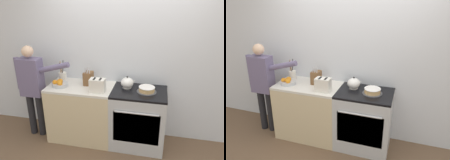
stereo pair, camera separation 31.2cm
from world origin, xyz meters
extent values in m
plane|color=brown|center=(0.00, 0.00, 0.00)|extent=(16.00, 16.00, 0.00)
cube|color=silver|center=(0.00, 0.61, 1.30)|extent=(8.00, 0.04, 2.60)
cube|color=beige|center=(-0.64, 0.30, 0.43)|extent=(0.99, 0.59, 0.86)
cube|color=silver|center=(-0.64, 0.30, 0.87)|extent=(0.99, 0.59, 0.03)
cube|color=#B7BABF|center=(0.25, 0.30, 0.43)|extent=(0.79, 0.59, 0.86)
cube|color=black|center=(0.25, 0.01, 0.45)|extent=(0.64, 0.01, 0.47)
cylinder|color=#B7BABF|center=(0.25, -0.02, 0.70)|extent=(0.59, 0.02, 0.02)
cube|color=black|center=(0.25, 0.30, 0.88)|extent=(0.79, 0.59, 0.03)
cylinder|color=#4C4C51|center=(0.35, 0.29, 0.90)|extent=(0.28, 0.28, 0.01)
cylinder|color=tan|center=(0.35, 0.29, 0.92)|extent=(0.22, 0.22, 0.03)
cylinder|color=tan|center=(0.35, 0.29, 0.95)|extent=(0.22, 0.22, 0.03)
cylinder|color=white|center=(0.35, 0.29, 0.97)|extent=(0.23, 0.23, 0.01)
cylinder|color=white|center=(0.06, 0.39, 0.90)|extent=(0.13, 0.13, 0.01)
ellipsoid|color=white|center=(0.06, 0.39, 0.97)|extent=(0.19, 0.19, 0.16)
cone|color=white|center=(0.14, 0.39, 1.00)|extent=(0.09, 0.04, 0.08)
sphere|color=black|center=(0.06, 0.39, 1.06)|extent=(0.02, 0.02, 0.02)
cube|color=brown|center=(-0.54, 0.39, 0.99)|extent=(0.13, 0.16, 0.20)
cylinder|color=#B2B2B7|center=(-0.58, 0.34, 1.13)|extent=(0.01, 0.04, 0.08)
cylinder|color=#B2B2B7|center=(-0.54, 0.34, 1.14)|extent=(0.01, 0.04, 0.10)
cylinder|color=#B2B2B7|center=(-0.50, 0.34, 1.13)|extent=(0.01, 0.04, 0.09)
cylinder|color=#B2B2B7|center=(-0.58, 0.39, 1.12)|extent=(0.01, 0.03, 0.06)
cylinder|color=#B2B2B7|center=(-0.54, 0.38, 1.13)|extent=(0.01, 0.04, 0.08)
cylinder|color=silver|center=(-0.98, 0.43, 0.97)|extent=(0.12, 0.12, 0.15)
cylinder|color=#A37A51|center=(-0.98, 0.40, 1.06)|extent=(0.04, 0.02, 0.24)
cylinder|color=#A37A51|center=(-1.01, 0.42, 1.08)|extent=(0.02, 0.04, 0.28)
cylinder|color=black|center=(-0.98, 0.40, 1.07)|extent=(0.06, 0.02, 0.26)
cylinder|color=black|center=(-0.98, 0.45, 1.09)|extent=(0.04, 0.01, 0.29)
cylinder|color=#B7BABF|center=(-0.94, 0.23, 0.92)|extent=(0.24, 0.24, 0.05)
sphere|color=orange|center=(-0.91, 0.17, 0.96)|extent=(0.07, 0.07, 0.07)
sphere|color=orange|center=(-1.01, 0.20, 0.96)|extent=(0.07, 0.07, 0.07)
sphere|color=orange|center=(-0.95, 0.25, 0.96)|extent=(0.08, 0.08, 0.08)
sphere|color=orange|center=(-0.94, 0.20, 0.96)|extent=(0.07, 0.07, 0.07)
sphere|color=orange|center=(-0.96, 0.22, 0.96)|extent=(0.07, 0.07, 0.07)
cube|color=silver|center=(-0.33, 0.14, 0.99)|extent=(0.22, 0.14, 0.20)
cube|color=black|center=(-0.37, 0.14, 1.09)|extent=(0.03, 0.10, 0.00)
cube|color=black|center=(-0.29, 0.14, 1.09)|extent=(0.03, 0.10, 0.00)
cube|color=black|center=(-0.45, 0.14, 1.03)|extent=(0.02, 0.02, 0.01)
cylinder|color=black|center=(-1.48, 0.21, 0.36)|extent=(0.11, 0.11, 0.71)
cylinder|color=black|center=(-1.32, 0.21, 0.36)|extent=(0.11, 0.11, 0.71)
cube|color=slate|center=(-1.40, 0.21, 1.01)|extent=(0.34, 0.20, 0.59)
cylinder|color=slate|center=(-1.61, 0.21, 1.05)|extent=(0.08, 0.08, 0.50)
cylinder|color=slate|center=(-1.01, 0.21, 1.19)|extent=(0.51, 0.08, 0.21)
sphere|color=beige|center=(-1.40, 0.21, 1.41)|extent=(0.17, 0.17, 0.17)
camera|label=1|loc=(0.47, -2.57, 2.18)|focal=35.00mm
camera|label=2|loc=(0.77, -2.49, 2.18)|focal=35.00mm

